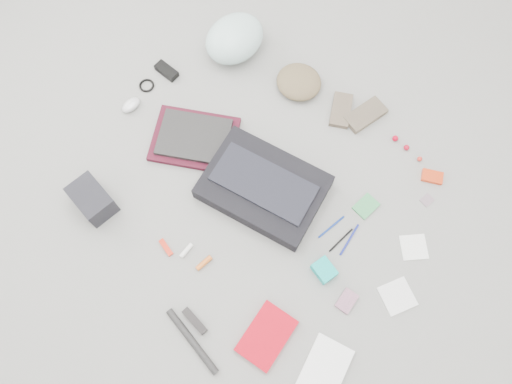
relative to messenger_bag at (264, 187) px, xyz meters
The scene contains 33 objects.
ground_plane 0.06m from the messenger_bag, 108.96° to the right, with size 4.00×4.00×0.00m, color slate.
messenger_bag is the anchor object (origin of this frame).
bag_flap 0.05m from the messenger_bag, 153.43° to the left, with size 0.44×0.20×0.01m, color black.
laptop_sleeve 0.40m from the messenger_bag, behind, with size 0.38×0.28×0.03m, color #460F1F.
laptop 0.40m from the messenger_bag, behind, with size 0.32×0.23×0.02m, color black.
bike_helmet 0.76m from the messenger_bag, 134.06° to the left, with size 0.25×0.31×0.18m, color silver.
beanie 0.56m from the messenger_bag, 106.11° to the left, with size 0.22×0.21×0.08m, color brown.
mitten_left 0.54m from the messenger_bag, 81.13° to the left, with size 0.09×0.18×0.03m, color brown.
mitten_right 0.61m from the messenger_bag, 71.66° to the left, with size 0.10×0.20×0.03m, color brown.
power_brick 0.77m from the messenger_bag, 160.88° to the left, with size 0.12×0.05×0.03m, color black.
cable_coil 0.78m from the messenger_bag, 169.76° to the left, with size 0.07×0.07×0.01m, color black.
mouse 0.75m from the messenger_bag, behind, with size 0.06×0.10×0.04m, color #B1B1B5.
camera_bag 0.74m from the messenger_bag, 141.35° to the right, with size 0.19×0.13×0.12m, color black.
multitool 0.49m from the messenger_bag, 114.27° to the right, with size 0.08×0.02×0.01m, color red.
toiletry_tube_white 0.43m from the messenger_bag, 106.37° to the right, with size 0.02×0.02×0.07m, color silver.
toiletry_tube_orange 0.42m from the messenger_bag, 93.77° to the right, with size 0.02×0.02×0.08m, color #C95E1E.
u_lock 0.63m from the messenger_bag, 82.64° to the right, with size 0.12×0.03×0.02m, color black.
bike_pump 0.71m from the messenger_bag, 80.31° to the right, with size 0.03×0.03×0.31m, color black.
book_red 0.62m from the messenger_bag, 55.48° to the right, with size 0.16×0.24×0.02m, color red.
book_white 0.79m from the messenger_bag, 39.05° to the right, with size 0.16×0.23×0.02m, color white.
notepad 0.46m from the messenger_bag, 24.16° to the left, with size 0.08×0.10×0.01m, color #35854B.
pen_blue 0.34m from the messenger_bag, ahead, with size 0.01×0.01×0.15m, color navy.
pen_black 0.40m from the messenger_bag, ahead, with size 0.01×0.01×0.14m, color black.
pen_navy 0.43m from the messenger_bag, ahead, with size 0.01×0.01×0.16m, color navy.
accordion_wallet 0.44m from the messenger_bag, 21.70° to the right, with size 0.09×0.07×0.05m, color #06AEA8.
card_deck 0.59m from the messenger_bag, 21.49° to the right, with size 0.06×0.09×0.02m, color #9A647D.
napkin_top 0.69m from the messenger_bag, 11.66° to the left, with size 0.11×0.11×0.01m, color white.
napkin_bottom 0.72m from the messenger_bag, ahead, with size 0.13×0.13×0.01m, color silver.
lollipop_a 0.66m from the messenger_bag, 56.18° to the left, with size 0.03×0.03×0.03m, color #AB021A.
lollipop_b 0.69m from the messenger_bag, 51.13° to the left, with size 0.03×0.03×0.03m, color maroon.
lollipop_c 0.73m from the messenger_bag, 45.60° to the left, with size 0.02×0.02×0.02m, color red.
altoids_tin 0.76m from the messenger_bag, 38.46° to the left, with size 0.09×0.06×0.02m, color red.
stamp_sheet 0.72m from the messenger_bag, 30.12° to the left, with size 0.04×0.05×0.00m, color gray.
Camera 1 is at (0.42, -0.63, 2.07)m, focal length 35.00 mm.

